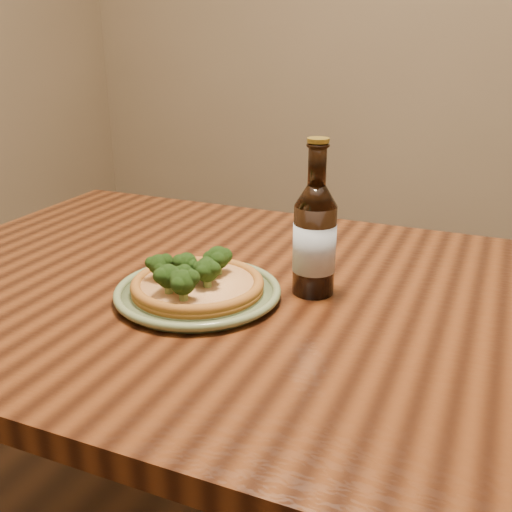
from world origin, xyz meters
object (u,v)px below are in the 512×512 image
at_px(pizza, 196,282).
at_px(beer_bottle, 315,238).
at_px(table, 321,350).
at_px(plate, 198,292).

relative_size(pizza, beer_bottle, 0.84).
height_order(table, plate, plate).
xyz_separation_m(table, plate, (-0.20, -0.07, 0.10)).
height_order(table, beer_bottle, beer_bottle).
bearing_deg(pizza, beer_bottle, 30.66).
bearing_deg(plate, table, 19.96).
relative_size(table, pizza, 7.27).
bearing_deg(table, pizza, -159.39).
bearing_deg(table, beer_bottle, 136.34).
distance_m(pizza, beer_bottle, 0.21).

